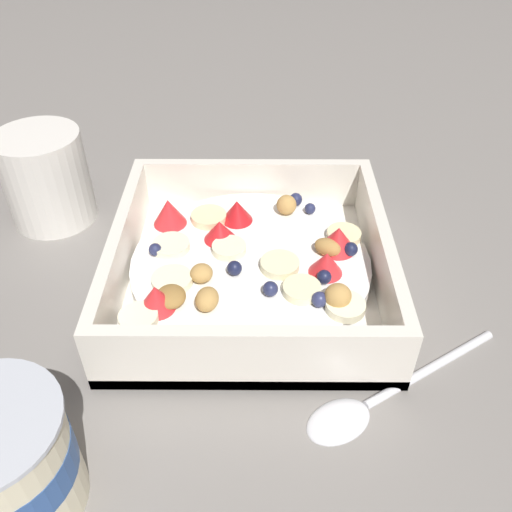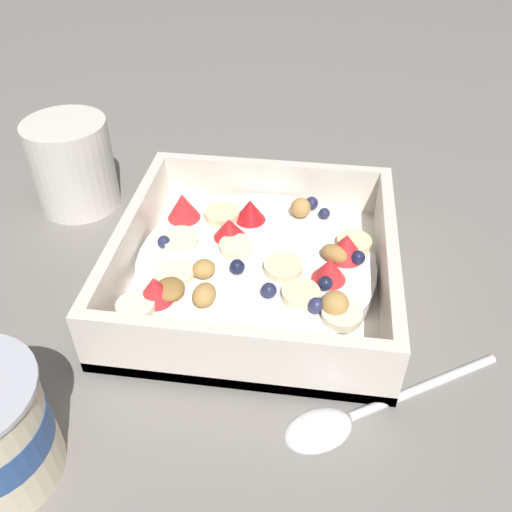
{
  "view_description": "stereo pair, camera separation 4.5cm",
  "coord_description": "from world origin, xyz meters",
  "px_view_note": "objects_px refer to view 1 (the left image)",
  "views": [
    {
      "loc": [
        -0.33,
        0.0,
        0.32
      ],
      "look_at": [
        0.01,
        0.01,
        0.03
      ],
      "focal_mm": 38.02,
      "sensor_mm": 36.0,
      "label": 1
    },
    {
      "loc": [
        -0.33,
        -0.04,
        0.32
      ],
      "look_at": [
        0.01,
        0.01,
        0.03
      ],
      "focal_mm": 38.02,
      "sensor_mm": 36.0,
      "label": 2
    }
  ],
  "objects_px": {
    "yogurt_cup": "(11,463)",
    "coffee_mug": "(50,177)",
    "fruit_bowl": "(256,266)",
    "spoon": "(376,400)"
  },
  "relations": [
    {
      "from": "yogurt_cup",
      "to": "coffee_mug",
      "type": "height_order",
      "value": "coffee_mug"
    },
    {
      "from": "fruit_bowl",
      "to": "coffee_mug",
      "type": "xyz_separation_m",
      "value": [
        0.1,
        0.2,
        0.03
      ]
    },
    {
      "from": "yogurt_cup",
      "to": "fruit_bowl",
      "type": "bearing_deg",
      "value": -34.93
    },
    {
      "from": "yogurt_cup",
      "to": "coffee_mug",
      "type": "distance_m",
      "value": 0.3
    },
    {
      "from": "fruit_bowl",
      "to": "yogurt_cup",
      "type": "bearing_deg",
      "value": 145.07
    },
    {
      "from": "fruit_bowl",
      "to": "coffee_mug",
      "type": "relative_size",
      "value": 2.4
    },
    {
      "from": "yogurt_cup",
      "to": "spoon",
      "type": "bearing_deg",
      "value": -72.68
    },
    {
      "from": "fruit_bowl",
      "to": "spoon",
      "type": "height_order",
      "value": "fruit_bowl"
    },
    {
      "from": "fruit_bowl",
      "to": "coffee_mug",
      "type": "distance_m",
      "value": 0.22
    },
    {
      "from": "fruit_bowl",
      "to": "spoon",
      "type": "distance_m",
      "value": 0.15
    }
  ]
}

